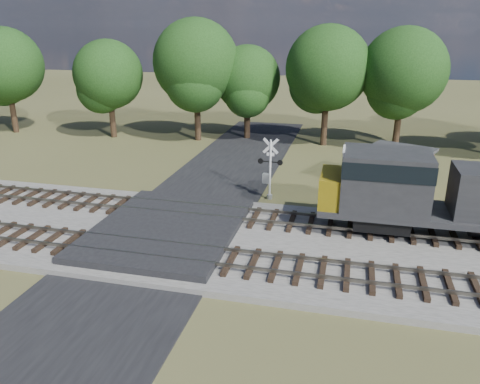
# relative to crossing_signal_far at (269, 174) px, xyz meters

# --- Properties ---
(ground) EXTENTS (160.00, 160.00, 0.00)m
(ground) POSITION_rel_crossing_signal_far_xyz_m (-4.00, -7.05, -1.60)
(ground) COLOR #4E4E29
(ground) RESTS_ON ground
(ballast_bed) EXTENTS (140.00, 10.00, 0.30)m
(ballast_bed) POSITION_rel_crossing_signal_far_xyz_m (6.00, -6.55, -1.45)
(ballast_bed) COLOR gray
(ballast_bed) RESTS_ON ground
(road) EXTENTS (7.00, 60.00, 0.08)m
(road) POSITION_rel_crossing_signal_far_xyz_m (-4.00, -7.05, -1.56)
(road) COLOR black
(road) RESTS_ON ground
(crossing_panel) EXTENTS (7.00, 9.00, 0.62)m
(crossing_panel) POSITION_rel_crossing_signal_far_xyz_m (-4.00, -6.55, -1.28)
(crossing_panel) COLOR #262628
(crossing_panel) RESTS_ON ground
(track_near) EXTENTS (140.00, 2.60, 0.33)m
(track_near) POSITION_rel_crossing_signal_far_xyz_m (-0.88, -9.05, -1.19)
(track_near) COLOR black
(track_near) RESTS_ON ballast_bed
(track_far) EXTENTS (140.00, 2.60, 0.33)m
(track_far) POSITION_rel_crossing_signal_far_xyz_m (-0.88, -4.05, -1.19)
(track_far) COLOR black
(track_far) RESTS_ON ballast_bed
(crossing_signal_far) EXTENTS (1.55, 0.34, 3.85)m
(crossing_signal_far) POSITION_rel_crossing_signal_far_xyz_m (0.00, 0.00, 0.00)
(crossing_signal_far) COLOR silver
(crossing_signal_far) RESTS_ON ground
(equipment_shed) EXTENTS (5.17, 5.17, 2.68)m
(equipment_shed) POSITION_rel_crossing_signal_far_xyz_m (7.65, 3.60, -0.24)
(equipment_shed) COLOR #4C3320
(equipment_shed) RESTS_ON ground
(treeline) EXTENTS (82.59, 12.11, 11.63)m
(treeline) POSITION_rel_crossing_signal_far_xyz_m (3.94, 13.38, 5.15)
(treeline) COLOR black
(treeline) RESTS_ON ground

